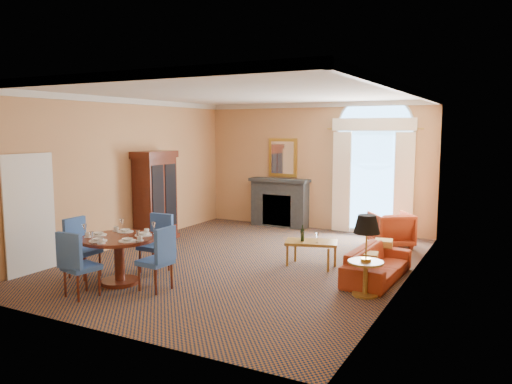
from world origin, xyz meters
The scene contains 12 objects.
ground centered at (0.00, 0.00, 0.00)m, with size 7.50×7.50×0.00m, color #121F38.
room_envelope centered at (-0.03, 0.67, 2.51)m, with size 6.04×7.52×3.45m.
armoire centered at (-2.72, 0.73, 0.99)m, with size 0.59×1.04×2.05m.
dining_table centered at (-1.15, -2.14, 0.59)m, with size 1.25×1.25×0.99m.
dining_chair_north centered at (-1.08, -1.23, 0.58)m, with size 0.47×0.49×1.02m.
dining_chair_south centered at (-1.21, -3.00, 0.58)m, with size 0.54×0.54×1.02m.
dining_chair_east centered at (-0.32, -2.13, 0.58)m, with size 0.49×0.49×1.02m.
dining_chair_west centered at (-2.05, -2.15, 0.58)m, with size 0.47×0.46×1.02m.
sofa centered at (2.55, 0.08, 0.27)m, with size 1.82×0.71×0.53m, color #A23A1D.
armchair centered at (2.22, 2.57, 0.38)m, with size 0.81×0.83×0.76m, color #A23A1D.
coffee_table centered at (1.26, 0.29, 0.44)m, with size 1.06×0.79×0.79m.
side_table centered at (2.60, -0.85, 0.80)m, with size 0.54×0.54×1.22m.
Camera 1 is at (4.56, -8.18, 2.53)m, focal length 35.00 mm.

